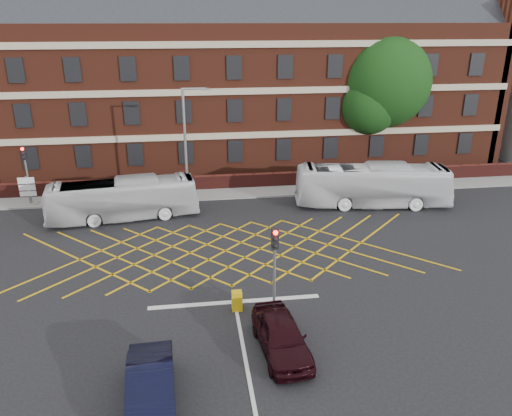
{
  "coord_description": "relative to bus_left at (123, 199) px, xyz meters",
  "views": [
    {
      "loc": [
        -1.79,
        -23.58,
        12.42
      ],
      "look_at": [
        1.69,
        1.5,
        2.72
      ],
      "focal_mm": 35.0,
      "sensor_mm": 36.0,
      "label": 1
    }
  ],
  "objects": [
    {
      "name": "car_navy",
      "position": [
        2.75,
        -17.62,
        -0.6
      ],
      "size": [
        1.8,
        4.61,
        1.49
      ],
      "primitive_type": "imported",
      "rotation": [
        0.0,
        0.0,
        0.05
      ],
      "color": "black",
      "rests_on": "ground"
    },
    {
      "name": "victorian_building",
      "position": [
        6.44,
        14.16,
        6.49
      ],
      "size": [
        51.0,
        12.17,
        20.4
      ],
      "color": "#552315",
      "rests_on": "ground"
    },
    {
      "name": "stop_line",
      "position": [
        6.19,
        -11.34,
        -1.34
      ],
      "size": [
        8.0,
        0.3,
        0.02
      ],
      "primitive_type": "cube",
      "color": "silver",
      "rests_on": "ground"
    },
    {
      "name": "box_junction_hatching",
      "position": [
        6.19,
        -5.84,
        -1.34
      ],
      "size": [
        8.22,
        8.22,
        0.02
      ],
      "primitive_type": "cube",
      "rotation": [
        0.0,
        0.0,
        0.79
      ],
      "color": "#CC990C",
      "rests_on": "ground"
    },
    {
      "name": "ground",
      "position": [
        6.19,
        -7.84,
        -1.35
      ],
      "size": [
        120.0,
        120.0,
        0.0
      ],
      "primitive_type": "plane",
      "color": "black",
      "rests_on": "ground"
    },
    {
      "name": "bus_left",
      "position": [
        0.0,
        0.0,
        0.0
      ],
      "size": [
        9.9,
        3.54,
        2.7
      ],
      "primitive_type": "imported",
      "rotation": [
        0.0,
        0.0,
        1.71
      ],
      "color": "silver",
      "rests_on": "ground"
    },
    {
      "name": "utility_cabinet",
      "position": [
        6.23,
        -11.99,
        -0.89
      ],
      "size": [
        0.46,
        0.41,
        0.93
      ],
      "primitive_type": "cube",
      "color": "gold",
      "rests_on": "ground"
    },
    {
      "name": "deciduous_tree",
      "position": [
        20.88,
        9.46,
        5.5
      ],
      "size": [
        7.87,
        7.73,
        11.26
      ],
      "color": "black",
      "rests_on": "ground"
    },
    {
      "name": "direction_signs",
      "position": [
        -6.81,
        3.18,
        0.03
      ],
      "size": [
        1.1,
        0.16,
        2.2
      ],
      "color": "gray",
      "rests_on": "ground"
    },
    {
      "name": "traffic_light_far",
      "position": [
        -6.71,
        3.35,
        0.42
      ],
      "size": [
        0.7,
        0.7,
        4.27
      ],
      "color": "slate",
      "rests_on": "ground"
    },
    {
      "name": "car_maroon",
      "position": [
        7.66,
        -15.23,
        -0.62
      ],
      "size": [
        2.11,
        4.44,
        1.47
      ],
      "primitive_type": "imported",
      "rotation": [
        0.0,
        0.0,
        0.09
      ],
      "color": "black",
      "rests_on": "ground"
    },
    {
      "name": "traffic_light_near",
      "position": [
        7.79,
        -12.77,
        0.42
      ],
      "size": [
        0.7,
        0.7,
        4.27
      ],
      "color": "slate",
      "rests_on": "ground"
    },
    {
      "name": "street_lamp",
      "position": [
        4.27,
        1.45,
        1.41
      ],
      "size": [
        2.25,
        1.0,
        8.19
      ],
      "color": "slate",
      "rests_on": "ground"
    },
    {
      "name": "boundary_wall",
      "position": [
        6.19,
        5.16,
        -0.8
      ],
      "size": [
        56.0,
        0.5,
        1.1
      ],
      "primitive_type": "cube",
      "color": "#491713",
      "rests_on": "ground"
    },
    {
      "name": "centre_line",
      "position": [
        6.19,
        -17.84,
        -1.34
      ],
      "size": [
        0.15,
        14.0,
        0.02
      ],
      "primitive_type": "cube",
      "color": "silver",
      "rests_on": "ground"
    },
    {
      "name": "far_pavement",
      "position": [
        6.19,
        4.16,
        -1.29
      ],
      "size": [
        60.0,
        3.0,
        0.12
      ],
      "primitive_type": "cube",
      "color": "slate",
      "rests_on": "ground"
    },
    {
      "name": "bus_right",
      "position": [
        16.97,
        0.12,
        0.14
      ],
      "size": [
        10.9,
        3.93,
        2.97
      ],
      "primitive_type": "imported",
      "rotation": [
        0.0,
        0.0,
        1.43
      ],
      "color": "silver",
      "rests_on": "ground"
    }
  ]
}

